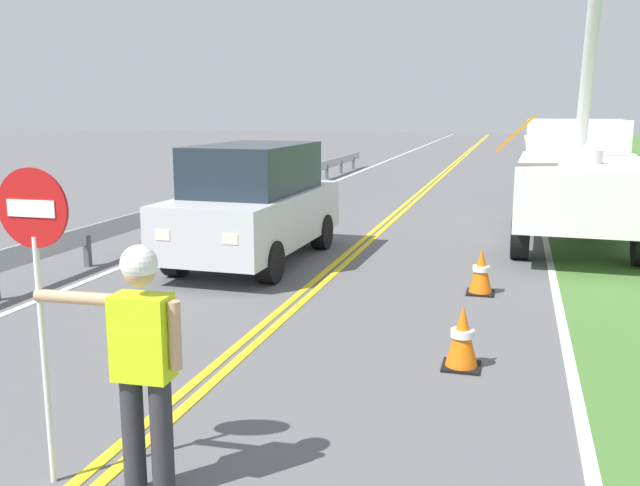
# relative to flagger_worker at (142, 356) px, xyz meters

# --- Properties ---
(centerline_yellow_left) EXTENTS (0.11, 110.00, 0.01)m
(centerline_yellow_left) POSITION_rel_flagger_worker_xyz_m (-0.59, 15.60, -1.04)
(centerline_yellow_left) COLOR yellow
(centerline_yellow_left) RESTS_ON ground
(centerline_yellow_right) EXTENTS (0.11, 110.00, 0.01)m
(centerline_yellow_right) POSITION_rel_flagger_worker_xyz_m (-0.41, 15.60, -1.04)
(centerline_yellow_right) COLOR yellow
(centerline_yellow_right) RESTS_ON ground
(edge_line_right) EXTENTS (0.12, 110.00, 0.01)m
(edge_line_right) POSITION_rel_flagger_worker_xyz_m (3.10, 15.60, -1.04)
(edge_line_right) COLOR silver
(edge_line_right) RESTS_ON ground
(edge_line_left) EXTENTS (0.12, 110.00, 0.01)m
(edge_line_left) POSITION_rel_flagger_worker_xyz_m (-4.10, 15.60, -1.04)
(edge_line_left) COLOR silver
(edge_line_left) RESTS_ON ground
(flagger_worker) EXTENTS (1.09, 0.26, 1.83)m
(flagger_worker) POSITION_rel_flagger_worker_xyz_m (0.00, 0.00, 0.00)
(flagger_worker) COLOR #2D2D33
(flagger_worker) RESTS_ON ground
(stop_sign_paddle) EXTENTS (0.56, 0.04, 2.33)m
(stop_sign_paddle) POSITION_rel_flagger_worker_xyz_m (-0.77, -0.04, 0.66)
(stop_sign_paddle) COLOR silver
(stop_sign_paddle) RESTS_ON ground
(utility_bucket_truck) EXTENTS (2.86, 6.88, 5.91)m
(utility_bucket_truck) POSITION_rel_flagger_worker_xyz_m (3.68, 11.50, 0.38)
(utility_bucket_truck) COLOR white
(utility_bucket_truck) RESTS_ON ground
(oncoming_suv_nearest) EXTENTS (1.99, 4.64, 2.10)m
(oncoming_suv_nearest) POSITION_rel_flagger_worker_xyz_m (-2.04, 7.48, 0.01)
(oncoming_suv_nearest) COLOR silver
(oncoming_suv_nearest) RESTS_ON ground
(traffic_cone_lead) EXTENTS (0.40, 0.40, 0.70)m
(traffic_cone_lead) POSITION_rel_flagger_worker_xyz_m (1.97, 3.13, -0.71)
(traffic_cone_lead) COLOR orange
(traffic_cone_lead) RESTS_ON ground
(traffic_cone_mid) EXTENTS (0.40, 0.40, 0.70)m
(traffic_cone_mid) POSITION_rel_flagger_worker_xyz_m (2.00, 6.27, -0.71)
(traffic_cone_mid) COLOR orange
(traffic_cone_mid) RESTS_ON ground
(guardrail_left_shoulder) EXTENTS (0.10, 32.00, 0.71)m
(guardrail_left_shoulder) POSITION_rel_flagger_worker_xyz_m (-4.70, 12.00, -0.53)
(guardrail_left_shoulder) COLOR #9EA0A3
(guardrail_left_shoulder) RESTS_ON ground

